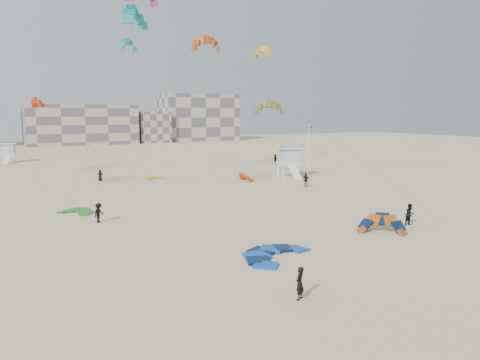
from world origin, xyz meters
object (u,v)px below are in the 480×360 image
kite_ground_blue (275,257)px  lifeguard_tower_near (289,163)px  kitesurfer_main (300,283)px  kite_ground_orange (382,233)px

kite_ground_blue → lifeguard_tower_near: bearing=26.0°
kitesurfer_main → kite_ground_blue: bearing=-145.9°
lifeguard_tower_near → kitesurfer_main: bearing=-109.2°
lifeguard_tower_near → kite_ground_blue: bearing=-111.2°
lifeguard_tower_near → kite_ground_orange: bearing=-96.9°
kite_ground_blue → kitesurfer_main: bearing=-141.1°
kite_ground_orange → kitesurfer_main: kite_ground_orange is taller
kitesurfer_main → lifeguard_tower_near: (25.43, 38.46, 1.33)m
kite_ground_orange → kitesurfer_main: size_ratio=2.15×
kitesurfer_main → lifeguard_tower_near: 46.13m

